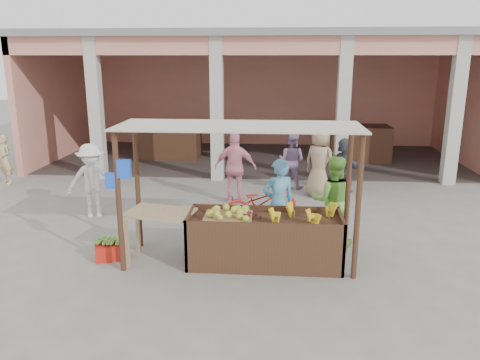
# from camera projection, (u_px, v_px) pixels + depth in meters

# --- Properties ---
(ground) EXTENTS (60.00, 60.00, 0.00)m
(ground) POSITION_uv_depth(u_px,v_px,m) (236.00, 262.00, 8.13)
(ground) COLOR slate
(ground) RESTS_ON ground
(market_building) EXTENTS (14.40, 6.40, 4.20)m
(market_building) POSITION_uv_depth(u_px,v_px,m) (259.00, 80.00, 16.04)
(market_building) COLOR #E28F76
(market_building) RESTS_ON ground
(fruit_stall) EXTENTS (2.60, 0.95, 0.80)m
(fruit_stall) POSITION_uv_depth(u_px,v_px,m) (265.00, 242.00, 7.99)
(fruit_stall) COLOR #46291C
(fruit_stall) RESTS_ON ground
(stall_awning) EXTENTS (4.09, 1.35, 2.39)m
(stall_awning) POSITION_uv_depth(u_px,v_px,m) (235.00, 150.00, 7.69)
(stall_awning) COLOR #46291C
(stall_awning) RESTS_ON ground
(banana_heap) EXTENTS (1.03, 0.56, 0.19)m
(banana_heap) POSITION_uv_depth(u_px,v_px,m) (302.00, 215.00, 7.82)
(banana_heap) COLOR gold
(banana_heap) RESTS_ON fruit_stall
(melon_tray) EXTENTS (0.80, 0.70, 0.21)m
(melon_tray) POSITION_uv_depth(u_px,v_px,m) (228.00, 214.00, 7.87)
(melon_tray) COLOR #9A714F
(melon_tray) RESTS_ON fruit_stall
(berry_heap) EXTENTS (0.47, 0.38, 0.15)m
(berry_heap) POSITION_uv_depth(u_px,v_px,m) (248.00, 215.00, 7.90)
(berry_heap) COLOR maroon
(berry_heap) RESTS_ON fruit_stall
(side_table) EXTENTS (1.23, 0.94, 0.90)m
(side_table) POSITION_uv_depth(u_px,v_px,m) (160.00, 219.00, 8.04)
(side_table) COLOR tan
(side_table) RESTS_ON ground
(papaya_pile) EXTENTS (0.72, 0.41, 0.21)m
(papaya_pile) POSITION_uv_depth(u_px,v_px,m) (160.00, 206.00, 7.98)
(papaya_pile) COLOR #4B862B
(papaya_pile) RESTS_ON side_table
(red_crate) EXTENTS (0.66, 0.57, 0.28)m
(red_crate) POSITION_uv_depth(u_px,v_px,m) (111.00, 251.00, 8.27)
(red_crate) COLOR red
(red_crate) RESTS_ON ground
(plantain_bundle) EXTENTS (0.44, 0.31, 0.09)m
(plantain_bundle) POSITION_uv_depth(u_px,v_px,m) (110.00, 241.00, 8.22)
(plantain_bundle) COLOR #5C9235
(plantain_bundle) RESTS_ON red_crate
(produce_sacks) EXTENTS (0.98, 0.74, 0.60)m
(produce_sacks) POSITION_uv_depth(u_px,v_px,m) (341.00, 174.00, 12.99)
(produce_sacks) COLOR maroon
(produce_sacks) RESTS_ON ground
(vendor_blue) EXTENTS (0.81, 0.71, 1.81)m
(vendor_blue) POSITION_uv_depth(u_px,v_px,m) (278.00, 201.00, 8.57)
(vendor_blue) COLOR #569BC3
(vendor_blue) RESTS_ON ground
(vendor_green) EXTENTS (0.90, 0.58, 1.79)m
(vendor_green) POSITION_uv_depth(u_px,v_px,m) (333.00, 198.00, 8.76)
(vendor_green) COLOR #7BC346
(vendor_green) RESTS_ON ground
(motorcycle) EXTENTS (1.28, 1.85, 0.92)m
(motorcycle) POSITION_uv_depth(u_px,v_px,m) (261.00, 202.00, 9.99)
(motorcycle) COLOR #AA2318
(motorcycle) RESTS_ON ground
(shopper_a) EXTENTS (1.27, 0.93, 1.77)m
(shopper_a) POSITION_uv_depth(u_px,v_px,m) (92.00, 178.00, 10.27)
(shopper_a) COLOR silver
(shopper_a) RESTS_ON ground
(shopper_b) EXTENTS (1.12, 0.63, 1.85)m
(shopper_b) POSITION_uv_depth(u_px,v_px,m) (235.00, 165.00, 11.26)
(shopper_b) COLOR pink
(shopper_b) RESTS_ON ground
(shopper_c) EXTENTS (1.13, 1.08, 1.98)m
(shopper_c) POSITION_uv_depth(u_px,v_px,m) (320.00, 158.00, 11.72)
(shopper_c) COLOR #9F8062
(shopper_c) RESTS_ON ground
(shopper_d) EXTENTS (1.09, 1.49, 1.49)m
(shopper_d) POSITION_uv_depth(u_px,v_px,m) (345.00, 163.00, 12.32)
(shopper_d) COLOR #4B4C59
(shopper_d) RESTS_ON ground
(shopper_e) EXTENTS (0.67, 0.62, 1.44)m
(shopper_e) POSITION_uv_depth(u_px,v_px,m) (4.00, 158.00, 13.00)
(shopper_e) COLOR tan
(shopper_e) RESTS_ON ground
(shopper_f) EXTENTS (0.91, 0.73, 1.64)m
(shopper_f) POSITION_uv_depth(u_px,v_px,m) (292.00, 158.00, 12.58)
(shopper_f) COLOR #9778A3
(shopper_f) RESTS_ON ground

